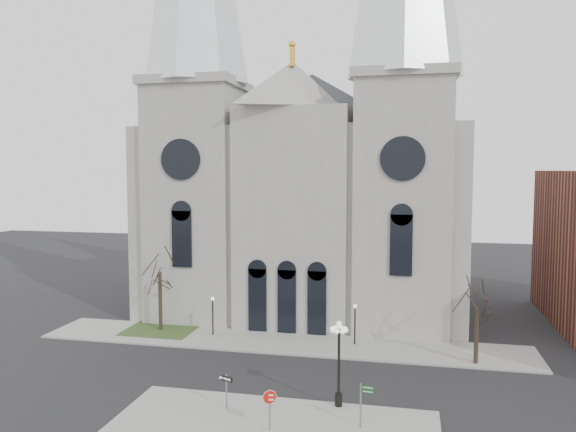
% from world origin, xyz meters
% --- Properties ---
extents(ground, '(160.00, 160.00, 0.00)m').
position_xyz_m(ground, '(0.00, 0.00, 0.00)').
color(ground, black).
rests_on(ground, ground).
extents(sidewalk_far, '(40.00, 6.00, 0.14)m').
position_xyz_m(sidewalk_far, '(0.00, 11.00, 0.07)').
color(sidewalk_far, gray).
rests_on(sidewalk_far, ground).
extents(grass_patch, '(6.00, 5.00, 0.18)m').
position_xyz_m(grass_patch, '(-11.00, 12.00, 0.09)').
color(grass_patch, '#2E411B').
rests_on(grass_patch, ground).
extents(cathedral, '(33.00, 26.66, 54.00)m').
position_xyz_m(cathedral, '(0.00, 22.86, 18.48)').
color(cathedral, gray).
rests_on(cathedral, ground).
extents(tree_left, '(3.20, 3.20, 7.50)m').
position_xyz_m(tree_left, '(-11.00, 12.00, 5.58)').
color(tree_left, black).
rests_on(tree_left, ground).
extents(tree_right, '(3.20, 3.20, 6.00)m').
position_xyz_m(tree_right, '(15.00, 9.00, 4.47)').
color(tree_right, black).
rests_on(tree_right, ground).
extents(ped_lamp_left, '(0.32, 0.32, 3.26)m').
position_xyz_m(ped_lamp_left, '(-6.00, 11.50, 2.33)').
color(ped_lamp_left, black).
rests_on(ped_lamp_left, sidewalk_far).
extents(ped_lamp_right, '(0.32, 0.32, 3.26)m').
position_xyz_m(ped_lamp_right, '(6.00, 11.50, 2.33)').
color(ped_lamp_right, black).
rests_on(ped_lamp_right, sidewalk_far).
extents(stop_sign, '(0.82, 0.10, 2.27)m').
position_xyz_m(stop_sign, '(2.98, -4.40, 1.77)').
color(stop_sign, slate).
rests_on(stop_sign, sidewalk_near).
extents(globe_lamp, '(1.25, 1.25, 5.14)m').
position_xyz_m(globe_lamp, '(6.20, -0.50, 3.37)').
color(globe_lamp, black).
rests_on(globe_lamp, sidewalk_near).
extents(one_way_sign, '(0.88, 0.35, 2.10)m').
position_xyz_m(one_way_sign, '(-0.15, -2.35, 1.57)').
color(one_way_sign, slate).
rests_on(one_way_sign, sidewalk_near).
extents(street_name_sign, '(0.78, 0.16, 2.45)m').
position_xyz_m(street_name_sign, '(7.80, -2.99, 1.57)').
color(street_name_sign, slate).
rests_on(street_name_sign, sidewalk_near).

